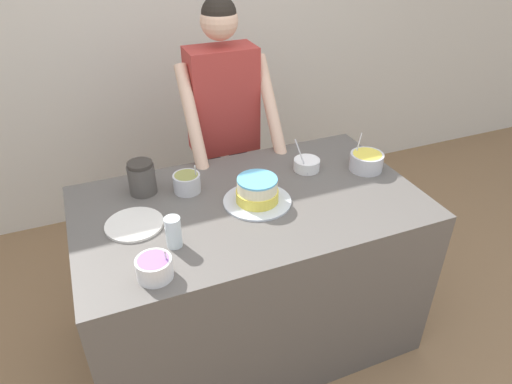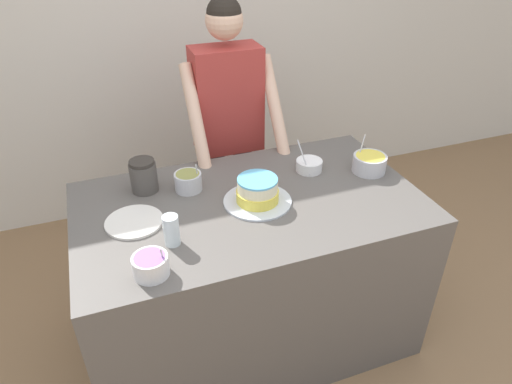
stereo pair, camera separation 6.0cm
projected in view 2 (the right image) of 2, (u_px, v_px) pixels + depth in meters
wall_back at (174, 34)px, 3.12m from camera, size 10.00×0.05×2.60m
counter at (251, 272)px, 2.36m from camera, size 1.61×0.93×0.89m
person_baker at (228, 116)px, 2.66m from camera, size 0.52×0.46×1.67m
cake at (257, 192)px, 2.09m from camera, size 0.32×0.32×0.13m
frosting_bowl_yellow at (369, 163)px, 2.34m from camera, size 0.17×0.17×0.18m
frosting_bowl_white at (309, 165)px, 2.35m from camera, size 0.14×0.14×0.18m
frosting_bowl_purple at (151, 265)px, 1.69m from camera, size 0.14×0.14×0.14m
frosting_bowl_olive at (188, 181)px, 2.19m from camera, size 0.13×0.13×0.15m
drinking_glass at (171, 230)px, 1.83m from camera, size 0.07×0.07×0.13m
ceramic_plate at (134, 222)px, 1.98m from camera, size 0.25×0.25×0.01m
stoneware_jar at (144, 176)px, 2.17m from camera, size 0.13×0.13×0.16m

